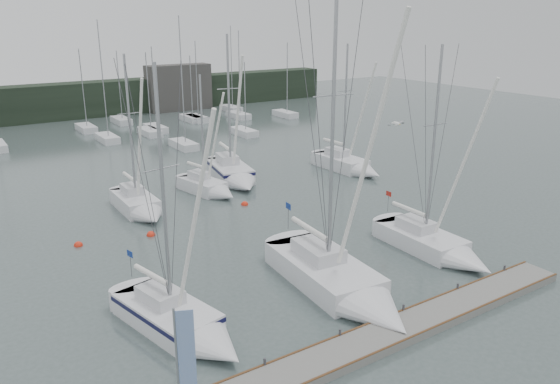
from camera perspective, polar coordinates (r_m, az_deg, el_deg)
The scene contains 17 objects.
ground at distance 29.61m, azimuth 4.24°, elevation -10.65°, with size 160.00×160.00×0.00m, color #475654.
dock at distance 26.30m, azimuth 11.10°, elevation -14.46°, with size 24.00×2.00×0.40m, color slate.
far_treeline at distance 84.82m, azimuth -22.40°, elevation 8.71°, with size 90.00×4.00×5.00m, color black.
far_building_right at distance 88.03m, azimuth -10.54°, elevation 10.69°, with size 10.00×3.00×7.00m, color #413F3C.
mast_forest at distance 70.16m, azimuth -18.38°, elevation 5.78°, with size 59.03×23.73×14.29m.
sailboat_near_left at distance 26.16m, azimuth -9.78°, elevation -13.66°, with size 4.34×8.49×13.28m.
sailboat_near_center at distance 29.04m, azimuth 7.09°, elevation -10.00°, with size 4.31×11.32×17.72m.
sailboat_near_right at distance 35.06m, azimuth 16.53°, elevation -5.73°, with size 2.93×8.84×13.57m.
sailboat_mid_b at distance 41.91m, azimuth -14.32°, elevation -1.56°, with size 2.49×7.10×12.41m.
sailboat_mid_c at distance 45.52m, azimuth -7.24°, elevation 0.36°, with size 3.32×6.45×10.42m.
sailboat_mid_d at distance 48.54m, azimuth -4.76°, elevation 1.74°, with size 4.46×9.03×13.65m.
sailboat_mid_e at distance 52.18m, azimuth 7.46°, elevation 2.70°, with size 2.81×8.24×12.57m.
buoy_a at distance 38.00m, azimuth -13.32°, elevation -4.43°, with size 0.60×0.60×0.60m, color red.
buoy_b at distance 42.95m, azimuth -3.71°, elevation -1.34°, with size 0.57×0.57×0.57m, color red.
buoy_c at distance 37.71m, azimuth -20.32°, elevation -5.28°, with size 0.57×0.57×0.57m, color red.
dock_banner at distance 19.75m, azimuth -10.09°, elevation -16.48°, with size 0.64×0.32×4.51m.
seagull at distance 27.34m, azimuth 12.04°, elevation 7.01°, with size 1.01×0.46×0.20m.
Camera 1 is at (-16.06, -20.47, 14.14)m, focal length 35.00 mm.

